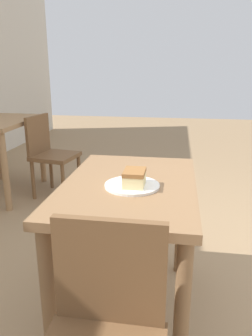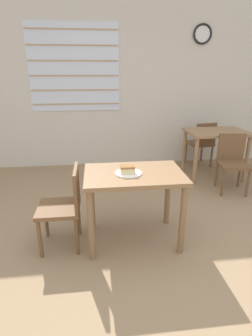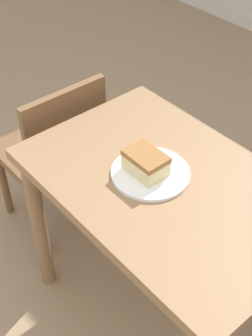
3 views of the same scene
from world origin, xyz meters
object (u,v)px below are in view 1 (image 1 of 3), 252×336
plate (132,185)px  dining_table_near (129,208)px  chair_far_corner (50,152)px  cake_slice (134,178)px

plate → dining_table_near: bearing=21.3°
chair_far_corner → cake_slice: size_ratio=6.17×
dining_table_near → cake_slice: 0.19m
dining_table_near → plate: (-0.06, -0.02, 0.14)m
dining_table_near → chair_far_corner: 1.89m
dining_table_near → chair_far_corner: chair_far_corner is taller
chair_far_corner → plate: (-1.63, -1.06, 0.30)m
dining_table_near → plate: plate is taller
plate → cake_slice: bearing=-134.2°
chair_far_corner → cake_slice: (-1.64, -1.07, 0.34)m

